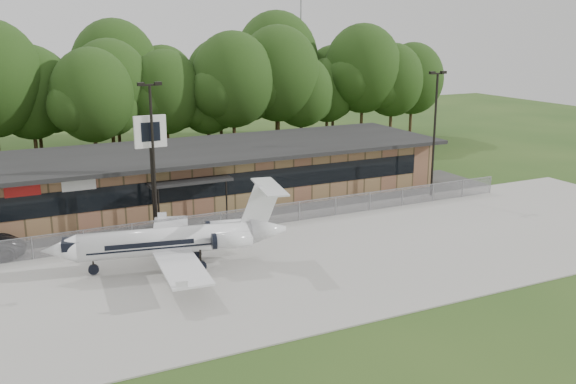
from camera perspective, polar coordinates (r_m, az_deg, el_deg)
ground at (r=31.82m, az=5.36°, el=-11.02°), size 160.00×160.00×0.00m
apron at (r=38.28m, az=-0.90°, el=-6.35°), size 64.00×18.00×0.08m
parking_lot at (r=48.40m, az=-6.71°, el=-1.95°), size 50.00×9.00×0.06m
terminal at (r=51.94m, az=-8.42°, el=1.59°), size 41.00×11.65×4.30m
fence at (r=44.13m, az=-4.78°, el=-2.52°), size 46.00×0.04×1.52m
treeline at (r=68.37m, az=-13.30°, el=8.98°), size 72.00×12.00×15.00m
radio_mast at (r=81.37m, az=1.15°, el=13.72°), size 0.20×0.20×25.00m
light_pole_mid at (r=42.82m, az=-11.92°, el=3.86°), size 1.55×0.30×10.23m
light_pole_right at (r=53.21m, az=12.92°, el=5.85°), size 1.55×0.30×10.23m
business_jet at (r=37.57m, az=-9.96°, el=-4.32°), size 13.98×12.55×4.72m
pole_sign at (r=43.06m, az=-12.09°, el=4.17°), size 2.12×0.31×8.07m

